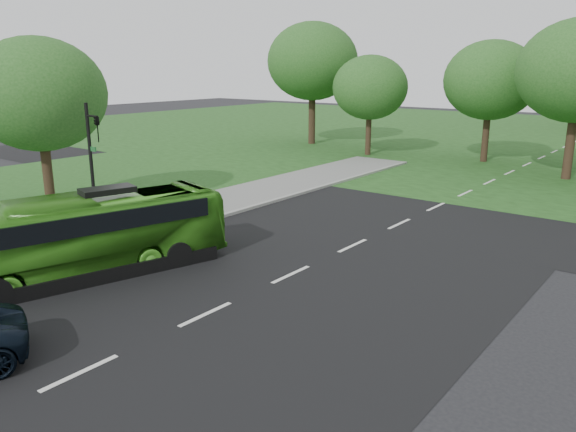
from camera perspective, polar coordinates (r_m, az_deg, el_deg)
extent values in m
plane|color=black|center=(17.71, -3.68, -7.82)|extent=(160.00, 160.00, 0.00)
cube|color=black|center=(34.66, 18.73, 2.78)|extent=(14.00, 120.00, 0.01)
cube|color=black|center=(29.17, 14.79, 0.90)|extent=(80.00, 12.00, 0.01)
cube|color=silver|center=(30.07, 15.54, 1.28)|extent=(0.15, 90.00, 0.01)
cube|color=#1E4316|center=(58.62, 26.98, 6.65)|extent=(120.00, 60.00, 0.01)
cube|color=#1E4316|center=(35.98, -22.72, 2.84)|extent=(18.00, 60.00, 0.01)
cylinder|color=black|center=(45.45, 8.15, 8.01)|extent=(0.44, 0.44, 2.94)
ellipsoid|color=#1F521B|center=(45.16, 8.33, 12.80)|extent=(5.83, 5.83, 4.96)
cylinder|color=black|center=(44.13, 19.40, 7.31)|extent=(0.49, 0.49, 3.23)
ellipsoid|color=#1F521B|center=(43.83, 19.89, 12.85)|extent=(6.65, 6.65, 5.65)
cylinder|color=black|center=(39.15, 26.67, 6.02)|extent=(0.55, 0.55, 3.68)
cylinder|color=black|center=(51.66, 2.44, 9.61)|extent=(0.61, 0.61, 4.09)
ellipsoid|color=#1F521B|center=(51.44, 2.50, 15.43)|extent=(8.01, 8.01, 6.81)
cylinder|color=black|center=(29.49, -23.17, 3.42)|extent=(0.47, 0.47, 3.12)
ellipsoid|color=#1F521B|center=(29.04, -23.99, 11.23)|extent=(6.19, 6.19, 5.26)
imported|color=#3C8E1F|center=(19.91, -20.18, -1.98)|extent=(4.87, 10.03, 2.72)
cylinder|color=black|center=(25.73, -19.34, 4.81)|extent=(0.15, 0.15, 5.38)
cylinder|color=black|center=(25.16, -19.28, 9.56)|extent=(0.75, 0.09, 0.09)
imported|color=black|center=(24.98, -18.83, 8.32)|extent=(0.25, 0.27, 1.08)
cube|color=#195926|center=(25.49, -19.28, 6.45)|extent=(0.54, 0.04, 0.19)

